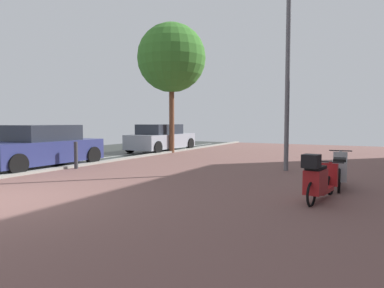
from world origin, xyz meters
TOP-DOWN VIEW (x-y plane):
  - ground at (1.43, 0.00)m, footprint 21.00×40.00m
  - scooter_near at (5.56, 2.94)m, footprint 0.61×1.72m
  - scooter_mid at (5.80, 4.58)m, footprint 0.52×1.81m
  - parked_car_near at (-3.37, 3.93)m, footprint 1.95×4.02m
  - parked_car_far at (-3.29, 11.15)m, footprint 1.79×4.28m
  - lamp_post at (4.07, 6.91)m, footprint 0.20×0.52m
  - street_tree at (-2.35, 10.65)m, footprint 3.33×3.33m
  - bollard_far at (-2.05, 4.18)m, footprint 0.12×0.12m

SIDE VIEW (x-z plane):
  - ground at x=1.43m, z-range -0.09..0.04m
  - scooter_mid at x=5.80m, z-range -0.03..0.82m
  - scooter_near at x=5.56m, z-range -0.05..0.91m
  - bollard_far at x=-2.05m, z-range 0.00..0.88m
  - parked_car_far at x=-3.29m, z-range -0.03..1.35m
  - parked_car_near at x=-3.37m, z-range -0.04..1.37m
  - lamp_post at x=4.07m, z-range 0.33..6.87m
  - street_tree at x=-2.35m, z-range 1.46..7.74m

